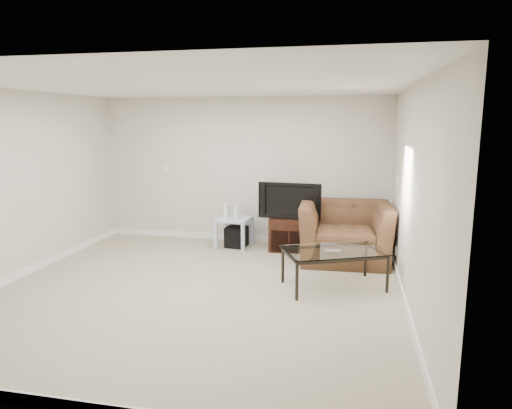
% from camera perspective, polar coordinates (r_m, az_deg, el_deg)
% --- Properties ---
extents(floor, '(5.00, 5.00, 0.00)m').
position_cam_1_polar(floor, '(5.85, -7.34, -10.62)').
color(floor, tan).
rests_on(floor, ground).
extents(ceiling, '(5.00, 5.00, 0.00)m').
position_cam_1_polar(ceiling, '(5.48, -7.96, 14.58)').
color(ceiling, white).
rests_on(ceiling, ground).
extents(wall_back, '(5.00, 0.02, 2.50)m').
position_cam_1_polar(wall_back, '(7.91, -1.62, 4.29)').
color(wall_back, silver).
rests_on(wall_back, ground).
extents(wall_left, '(0.02, 5.00, 2.50)m').
position_cam_1_polar(wall_left, '(6.78, -28.00, 2.06)').
color(wall_left, silver).
rests_on(wall_left, ground).
extents(wall_right, '(0.02, 5.00, 2.50)m').
position_cam_1_polar(wall_right, '(5.26, 18.98, 0.64)').
color(wall_right, silver).
rests_on(wall_right, ground).
extents(plate_back, '(0.12, 0.02, 0.12)m').
position_cam_1_polar(plate_back, '(8.34, -11.07, 4.41)').
color(plate_back, white).
rests_on(plate_back, wall_back).
extents(plate_right_switch, '(0.02, 0.09, 0.13)m').
position_cam_1_polar(plate_right_switch, '(6.84, 17.27, 2.86)').
color(plate_right_switch, white).
rests_on(plate_right_switch, wall_right).
extents(plate_right_outlet, '(0.02, 0.08, 0.12)m').
position_cam_1_polar(plate_right_outlet, '(6.73, 17.07, -5.51)').
color(plate_right_outlet, white).
rests_on(plate_right_outlet, wall_right).
extents(tv_stand, '(0.66, 0.46, 0.55)m').
position_cam_1_polar(tv_stand, '(7.49, 4.34, -3.67)').
color(tv_stand, black).
rests_on(tv_stand, floor).
extents(dvd_player, '(0.33, 0.23, 0.05)m').
position_cam_1_polar(dvd_player, '(7.41, 4.33, -2.36)').
color(dvd_player, black).
rests_on(dvd_player, tv_stand).
extents(television, '(0.95, 0.26, 0.58)m').
position_cam_1_polar(television, '(7.34, 4.38, 0.57)').
color(television, black).
rests_on(television, tv_stand).
extents(side_table, '(0.57, 0.57, 0.50)m').
position_cam_1_polar(side_table, '(7.67, -2.73, -3.50)').
color(side_table, silver).
rests_on(side_table, floor).
extents(subwoofer, '(0.36, 0.36, 0.33)m').
position_cam_1_polar(subwoofer, '(7.69, -2.45, -4.01)').
color(subwoofer, black).
rests_on(subwoofer, floor).
extents(game_console, '(0.05, 0.17, 0.23)m').
position_cam_1_polar(game_console, '(7.61, -3.69, -0.78)').
color(game_console, white).
rests_on(game_console, side_table).
extents(game_case, '(0.08, 0.15, 0.20)m').
position_cam_1_polar(game_case, '(7.55, -2.36, -0.98)').
color(game_case, silver).
rests_on(game_case, side_table).
extents(recliner, '(1.38, 0.93, 1.18)m').
position_cam_1_polar(recliner, '(7.01, 11.10, -2.17)').
color(recliner, '#533721').
rests_on(recliner, floor).
extents(coffee_table, '(1.43, 1.16, 0.49)m').
position_cam_1_polar(coffee_table, '(5.92, 9.69, -7.93)').
color(coffee_table, black).
rests_on(coffee_table, floor).
extents(remote, '(0.20, 0.09, 0.02)m').
position_cam_1_polar(remote, '(5.76, 9.59, -5.75)').
color(remote, '#B2B2B7').
rests_on(remote, coffee_table).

